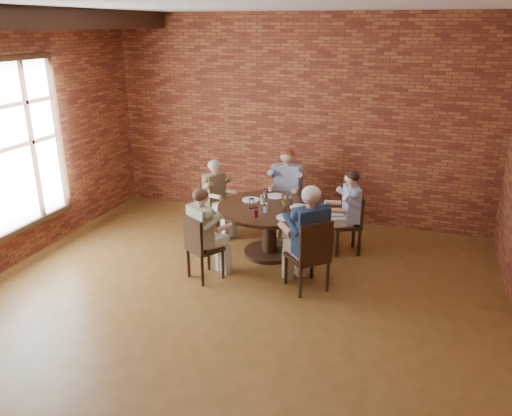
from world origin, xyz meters
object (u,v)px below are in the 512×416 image
(diner_d, at_px, (204,234))
(diner_a, at_px, (347,213))
(chair_a, at_px, (352,221))
(diner_c, at_px, (217,198))
(diner_e, at_px, (308,238))
(chair_c, at_px, (214,205))
(chair_b, at_px, (287,198))
(diner_b, at_px, (286,190))
(chair_d, at_px, (200,246))
(smartphone, at_px, (298,215))
(chair_e, at_px, (311,254))
(dining_table, at_px, (270,221))

(diner_d, bearing_deg, diner_a, -108.01)
(chair_a, xyz_separation_m, diner_c, (-2.14, 0.01, 0.12))
(chair_a, bearing_deg, diner_e, -38.84)
(chair_c, bearing_deg, diner_d, -136.38)
(chair_b, height_order, diner_b, diner_b)
(chair_b, distance_m, chair_d, 2.21)
(diner_c, bearing_deg, diner_e, -101.08)
(chair_a, bearing_deg, smartphone, -64.94)
(chair_e, bearing_deg, diner_c, -79.02)
(dining_table, height_order, chair_d, chair_d)
(diner_c, bearing_deg, dining_table, -90.00)
(diner_d, height_order, chair_e, diner_d)
(dining_table, height_order, chair_e, chair_e)
(chair_e, bearing_deg, dining_table, -90.00)
(diner_b, distance_m, diner_c, 1.13)
(diner_b, relative_size, smartphone, 10.88)
(chair_b, relative_size, chair_d, 1.06)
(diner_a, relative_size, diner_b, 0.93)
(dining_table, height_order, diner_b, diner_b)
(chair_d, height_order, diner_d, diner_d)
(chair_c, height_order, smartphone, chair_c)
(chair_a, bearing_deg, dining_table, -90.00)
(dining_table, height_order, diner_e, diner_e)
(diner_b, bearing_deg, diner_c, -153.80)
(chair_c, distance_m, diner_c, 0.15)
(chair_b, xyz_separation_m, chair_c, (-1.05, -0.59, -0.03))
(chair_b, height_order, chair_c, chair_b)
(chair_b, relative_size, chair_e, 0.98)
(chair_c, height_order, diner_e, diner_e)
(chair_b, bearing_deg, chair_d, -107.49)
(chair_a, bearing_deg, chair_b, -141.39)
(chair_b, bearing_deg, dining_table, -90.00)
(dining_table, bearing_deg, chair_b, 92.19)
(chair_a, distance_m, diner_d, 2.24)
(diner_e, bearing_deg, chair_c, -78.22)
(chair_b, distance_m, diner_c, 1.17)
(diner_a, distance_m, diner_d, 2.16)
(diner_e, bearing_deg, chair_b, -110.29)
(smartphone, bearing_deg, diner_d, -127.38)
(diner_a, distance_m, chair_b, 1.28)
(chair_a, distance_m, chair_c, 2.21)
(chair_c, bearing_deg, dining_table, -90.00)
(dining_table, relative_size, diner_d, 1.19)
(chair_c, bearing_deg, diner_c, -90.00)
(diner_c, distance_m, chair_e, 2.28)
(chair_d, bearing_deg, diner_d, -90.00)
(diner_d, distance_m, diner_e, 1.35)
(diner_b, bearing_deg, smartphone, -69.66)
(chair_b, bearing_deg, chair_e, -68.82)
(chair_e, xyz_separation_m, diner_e, (-0.06, 0.07, 0.17))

